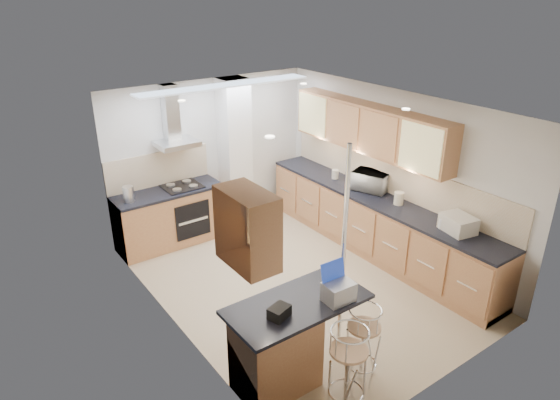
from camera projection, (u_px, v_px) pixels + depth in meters
ground at (297, 281)px, 7.07m from camera, size 4.80×4.80×0.00m
room_shell at (301, 167)px, 6.90m from camera, size 3.64×4.84×2.51m
right_counter at (375, 225)px, 7.69m from camera, size 0.63×4.40×0.92m
back_counter at (170, 217)px, 7.94m from camera, size 1.70×0.63×0.92m
peninsula at (297, 339)px, 5.20m from camera, size 1.47×0.72×0.94m
microwave at (371, 181)px, 7.71m from camera, size 0.53×0.63×0.30m
laptop at (339, 292)px, 5.00m from camera, size 0.31×0.24×0.21m
bag at (279, 312)px, 4.77m from camera, size 0.24×0.21×0.11m
bar_stool_near at (348, 371)px, 4.78m from camera, size 0.41×0.41×0.96m
bar_stool_end at (363, 345)px, 5.17m from camera, size 0.51×0.51×0.89m
jar_a at (368, 182)px, 7.83m from camera, size 0.16×0.16×0.18m
jar_b at (335, 174)px, 8.19m from camera, size 0.13×0.13×0.15m
jar_c at (399, 198)px, 7.24m from camera, size 0.16×0.16×0.19m
jar_d at (442, 223)px, 6.54m from camera, size 0.12×0.12×0.14m
bread_bin at (458, 224)px, 6.44m from camera, size 0.40×0.47×0.22m
kettle at (128, 194)px, 7.32m from camera, size 0.16×0.16×0.24m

